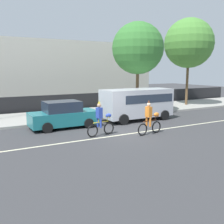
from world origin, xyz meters
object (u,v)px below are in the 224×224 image
object	(u,v)px
parade_cyclist_orange	(150,119)
parade_cyclist_cobalt	(101,120)
parked_car_teal	(63,115)
parked_van_silver	(138,102)

from	to	relation	value
parade_cyclist_orange	parade_cyclist_cobalt	bearing A→B (deg)	157.84
parade_cyclist_cobalt	parade_cyclist_orange	size ratio (longest dim) A/B	1.00
parked_car_teal	parked_van_silver	bearing A→B (deg)	-0.88
parked_van_silver	parade_cyclist_cobalt	bearing A→B (deg)	-146.99
parade_cyclist_cobalt	parked_van_silver	xyz separation A→B (m)	(4.31, 2.80, 0.44)
parade_cyclist_orange	parked_van_silver	size ratio (longest dim) A/B	0.38
parked_van_silver	parked_car_teal	distance (m)	5.45
parade_cyclist_cobalt	parked_van_silver	world-z (taller)	parked_van_silver
parked_van_silver	parade_cyclist_orange	bearing A→B (deg)	-115.52
parade_cyclist_cobalt	parade_cyclist_orange	bearing A→B (deg)	-22.16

